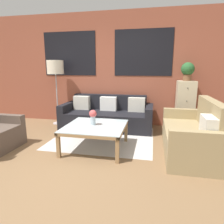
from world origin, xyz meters
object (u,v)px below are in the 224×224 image
object	(u,v)px
couch_dark	(107,116)
flower_vase	(93,116)
drawer_cabinet	(185,106)
settee_vintage	(192,136)
floor_lamp	(55,69)
potted_plant	(188,70)
coffee_table	(95,128)

from	to	relation	value
couch_dark	flower_vase	xyz separation A→B (m)	(0.05, -1.32, 0.32)
drawer_cabinet	flower_vase	bearing A→B (deg)	-139.18
drawer_cabinet	settee_vintage	bearing A→B (deg)	-92.21
settee_vintage	drawer_cabinet	bearing A→B (deg)	87.79
floor_lamp	settee_vintage	bearing A→B (deg)	-22.68
couch_dark	potted_plant	xyz separation A→B (m)	(1.82, 0.20, 1.10)
coffee_table	floor_lamp	xyz separation A→B (m)	(-1.45, 1.45, 1.03)
floor_lamp	potted_plant	distance (m)	3.17
couch_dark	potted_plant	distance (m)	2.13
settee_vintage	coffee_table	distance (m)	1.67
settee_vintage	potted_plant	xyz separation A→B (m)	(0.05, 1.41, 1.08)
potted_plant	couch_dark	bearing A→B (deg)	-173.67
flower_vase	potted_plant	bearing A→B (deg)	40.82
floor_lamp	potted_plant	bearing A→B (deg)	1.93
couch_dark	settee_vintage	world-z (taller)	settee_vintage
settee_vintage	coffee_table	world-z (taller)	settee_vintage
couch_dark	flower_vase	bearing A→B (deg)	-87.84
coffee_table	floor_lamp	world-z (taller)	floor_lamp
couch_dark	coffee_table	size ratio (longest dim) A/B	2.09
coffee_table	flower_vase	world-z (taller)	flower_vase
settee_vintage	potted_plant	distance (m)	1.77
drawer_cabinet	couch_dark	bearing A→B (deg)	-173.68
settee_vintage	drawer_cabinet	xyz separation A→B (m)	(0.05, 1.41, 0.27)
couch_dark	coffee_table	bearing A→B (deg)	-85.74
drawer_cabinet	potted_plant	world-z (taller)	potted_plant
settee_vintage	potted_plant	bearing A→B (deg)	87.79
floor_lamp	drawer_cabinet	distance (m)	3.28
couch_dark	settee_vintage	bearing A→B (deg)	-34.40
drawer_cabinet	potted_plant	xyz separation A→B (m)	(0.00, 0.00, 0.81)
couch_dark	settee_vintage	size ratio (longest dim) A/B	1.30
couch_dark	settee_vintage	distance (m)	2.13
drawer_cabinet	flower_vase	world-z (taller)	drawer_cabinet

